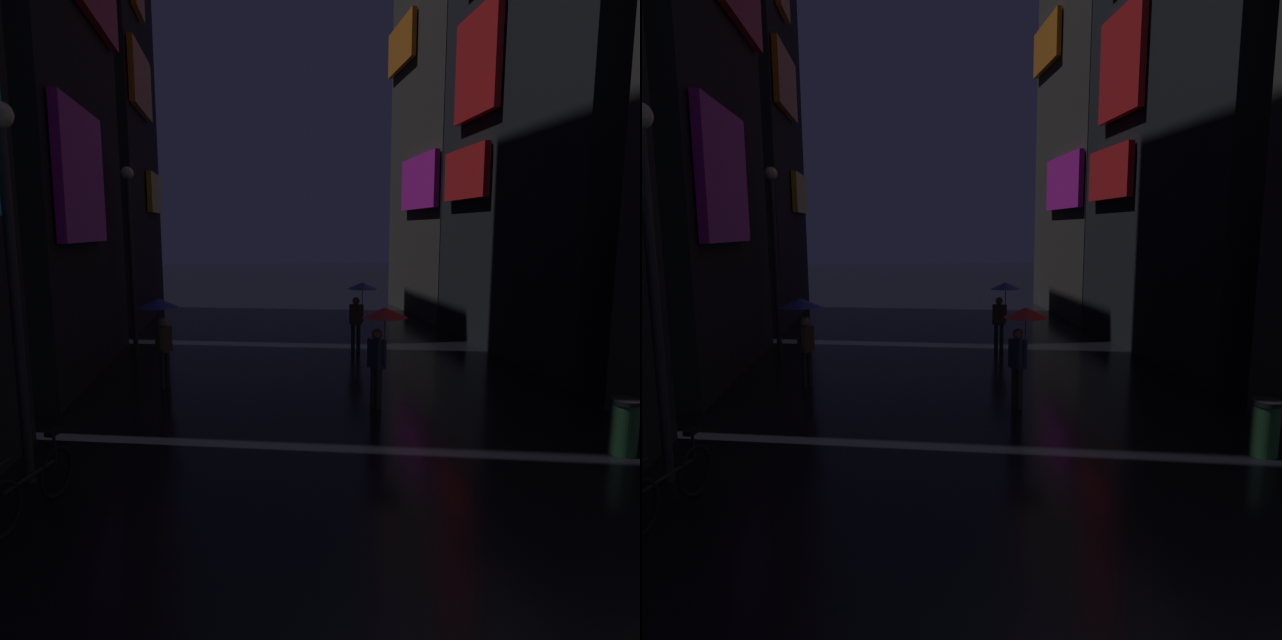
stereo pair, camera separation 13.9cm
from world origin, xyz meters
TOP-DOWN VIEW (x-y plane):
  - building_left_far at (-7.48, 21.61)m, footprint 4.25×7.22m
  - building_right_far at (7.48, 21.62)m, footprint 4.25×7.23m
  - pedestrian_midstreet_left_blue at (1.64, 13.94)m, footprint 0.90×0.90m
  - pedestrian_midstreet_centre_red at (0.93, 8.49)m, footprint 0.90×0.90m
  - pedestrian_far_right_blue at (-3.70, 10.64)m, footprint 0.90×0.90m
  - bicycle_parked_at_storefront at (-4.60, 4.79)m, footprint 0.57×1.76m
  - streetlamp_left_far at (-5.00, 14.71)m, footprint 0.36×0.36m
  - streetlamp_left_near at (-5.00, 5.86)m, footprint 0.36×0.36m
  - trash_bin at (4.30, 5.62)m, footprint 0.46×0.46m

SIDE VIEW (x-z plane):
  - bicycle_parked_at_storefront at x=-4.60m, z-range -0.09..0.87m
  - trash_bin at x=4.30m, z-range 0.00..0.93m
  - pedestrian_midstreet_left_blue at x=1.64m, z-range 0.61..2.73m
  - pedestrian_midstreet_centre_red at x=0.93m, z-range 0.61..2.73m
  - pedestrian_far_right_blue at x=-3.70m, z-range 0.61..2.73m
  - streetlamp_left_near at x=-5.00m, z-range 0.68..6.02m
  - streetlamp_left_far at x=-5.00m, z-range 0.69..6.11m
  - building_left_far at x=-7.48m, z-range 0.01..20.11m
  - building_right_far at x=7.48m, z-range 0.01..21.44m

